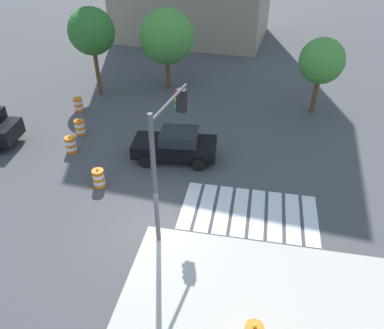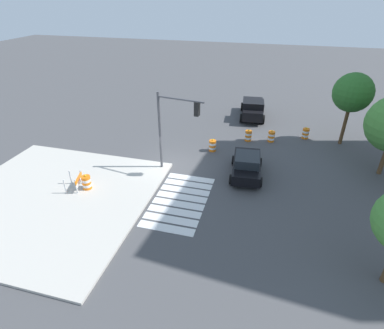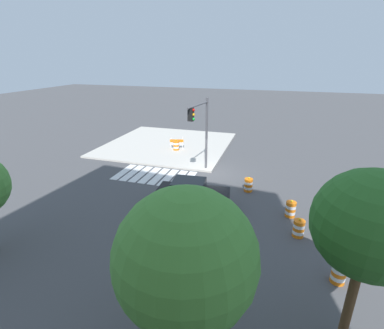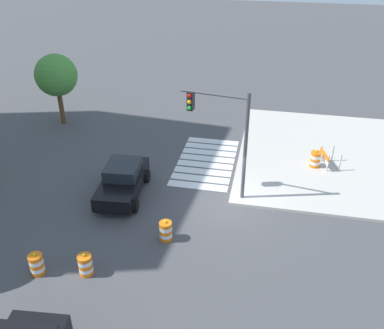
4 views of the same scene
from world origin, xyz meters
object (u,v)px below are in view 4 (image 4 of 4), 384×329
object	(u,v)px
street_tree_streetside_mid	(56,76)
traffic_barrel_crosswalk_end	(37,264)
traffic_barrel_median_near	(166,231)
traffic_barrel_on_sidewalk	(315,159)
construction_barricade	(327,157)
traffic_light_pole	(223,125)
sports_car	(123,180)
traffic_barrel_median_far	(86,265)

from	to	relation	value
street_tree_streetside_mid	traffic_barrel_crosswalk_end	bearing A→B (deg)	-157.80
street_tree_streetside_mid	traffic_barrel_median_near	bearing A→B (deg)	-136.49
traffic_barrel_on_sidewalk	construction_barricade	size ratio (longest dim) A/B	0.73
traffic_light_pole	street_tree_streetside_mid	world-z (taller)	traffic_light_pole
traffic_barrel_median_near	construction_barricade	distance (m)	10.59
sports_car	traffic_barrel_on_sidewalk	distance (m)	10.65
traffic_light_pole	sports_car	bearing A→B (deg)	99.56
traffic_barrel_on_sidewalk	construction_barricade	bearing A→B (deg)	-76.38
traffic_barrel_median_far	street_tree_streetside_mid	distance (m)	15.37
sports_car	traffic_light_pole	size ratio (longest dim) A/B	0.81
construction_barricade	traffic_light_pole	distance (m)	7.37
construction_barricade	traffic_light_pole	size ratio (longest dim) A/B	0.26
traffic_barrel_on_sidewalk	street_tree_streetside_mid	bearing A→B (deg)	79.97
traffic_barrel_median_near	traffic_barrel_median_far	bearing A→B (deg)	136.01
traffic_barrel_median_far	traffic_light_pole	xyz separation A→B (m)	(6.51, -4.40, 3.46)
sports_car	traffic_barrel_median_far	bearing A→B (deg)	-175.49
traffic_barrel_median_far	traffic_light_pole	distance (m)	8.58
sports_car	construction_barricade	xyz separation A→B (m)	(4.67, -10.26, -0.09)
traffic_barrel_median_near	construction_barricade	bearing A→B (deg)	-43.25
traffic_barrel_median_far	traffic_light_pole	size ratio (longest dim) A/B	0.19
traffic_barrel_median_near	traffic_barrel_on_sidewalk	size ratio (longest dim) A/B	1.00
traffic_barrel_median_near	traffic_barrel_median_far	size ratio (longest dim) A/B	1.00
traffic_barrel_crosswalk_end	street_tree_streetside_mid	world-z (taller)	street_tree_streetside_mid
traffic_barrel_median_far	street_tree_streetside_mid	world-z (taller)	street_tree_streetside_mid
sports_car	traffic_barrel_on_sidewalk	bearing A→B (deg)	-64.89
sports_car	street_tree_streetside_mid	xyz separation A→B (m)	(7.46, 6.95, 2.54)
traffic_barrel_median_far	construction_barricade	xyz separation A→B (m)	(10.36, -9.81, 0.27)
construction_barricade	traffic_barrel_on_sidewalk	bearing A→B (deg)	103.62
traffic_barrel_median_far	street_tree_streetside_mid	size ratio (longest dim) A/B	0.21
traffic_barrel_median_near	sports_car	bearing A→B (deg)	44.71
construction_barricade	street_tree_streetside_mid	world-z (taller)	street_tree_streetside_mid
traffic_barrel_median_far	street_tree_streetside_mid	bearing A→B (deg)	29.38
traffic_barrel_on_sidewalk	traffic_light_pole	xyz separation A→B (m)	(-3.70, 4.80, 3.31)
traffic_barrel_crosswalk_end	traffic_barrel_median_near	bearing A→B (deg)	-56.04
traffic_barrel_median_near	traffic_light_pole	distance (m)	5.49
traffic_barrel_crosswalk_end	construction_barricade	size ratio (longest dim) A/B	0.73
traffic_barrel_crosswalk_end	traffic_barrel_median_far	xyz separation A→B (m)	(0.35, -1.90, 0.00)
traffic_barrel_crosswalk_end	traffic_light_pole	xyz separation A→B (m)	(6.86, -6.29, 3.46)
sports_car	construction_barricade	bearing A→B (deg)	-65.53
traffic_barrel_median_far	traffic_barrel_on_sidewalk	distance (m)	13.74
traffic_barrel_crosswalk_end	traffic_barrel_on_sidewalk	xyz separation A→B (m)	(10.56, -11.09, 0.15)
sports_car	traffic_barrel_on_sidewalk	world-z (taller)	sports_car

